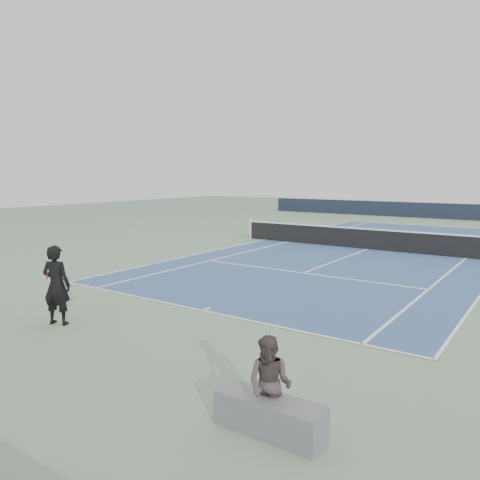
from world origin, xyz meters
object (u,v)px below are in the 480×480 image
Objects in this scene: tennis_ball at (61,329)px; spectator_bench at (270,399)px; tennis_net at (368,238)px; tennis_player at (56,285)px.

spectator_bench is at bearing -8.76° from tennis_ball.
spectator_bench is (5.83, -0.90, 0.44)m from tennis_ball.
spectator_bench reaches higher than tennis_net.
tennis_ball is 5.92m from spectator_bench.
tennis_net is 14.69m from tennis_player.
tennis_net is 14.88m from tennis_ball.
tennis_player is at bearing -98.04° from tennis_net.
tennis_player reaches higher than tennis_net.
tennis_player is 1.03m from tennis_ball.
tennis_player is 6.42m from spectator_bench.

